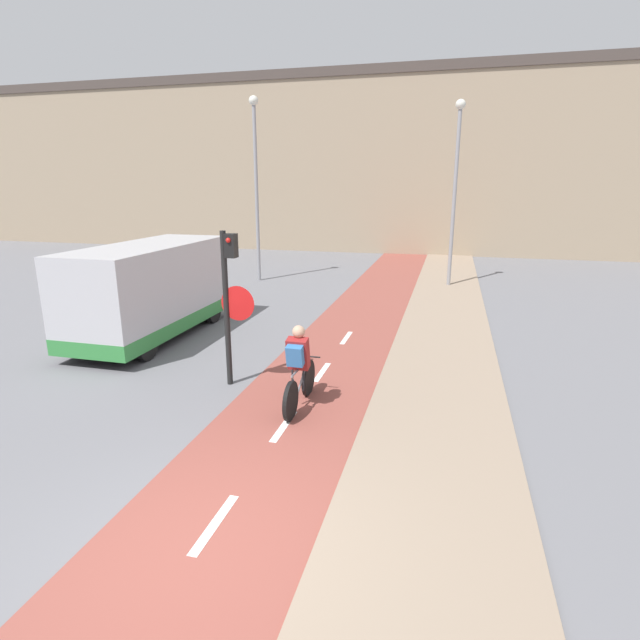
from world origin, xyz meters
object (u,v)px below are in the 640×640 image
van (151,292)px  traffic_light_pole (230,292)px  cyclist_near (299,370)px  street_lamp_sidewalk (456,176)px  street_lamp_far (256,172)px

van → traffic_light_pole: bearing=-36.3°
cyclist_near → street_lamp_sidewalk: bearing=78.6°
street_lamp_far → traffic_light_pole: bearing=-71.2°
street_lamp_far → cyclist_near: (5.15, -11.25, -3.57)m
street_lamp_far → cyclist_near: street_lamp_far is taller
street_lamp_far → van: street_lamp_far is taller
traffic_light_pole → street_lamp_sidewalk: (3.98, 11.28, 2.26)m
street_lamp_far → van: bearing=-88.2°
traffic_light_pole → cyclist_near: (1.56, -0.71, -1.15)m
traffic_light_pole → street_lamp_far: bearing=108.8°
cyclist_near → van: bearing=147.2°
street_lamp_far → cyclist_near: 12.88m
street_lamp_far → street_lamp_sidewalk: size_ratio=1.05×
van → street_lamp_sidewalk: bearing=50.4°
cyclist_near → street_lamp_far: bearing=114.6°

